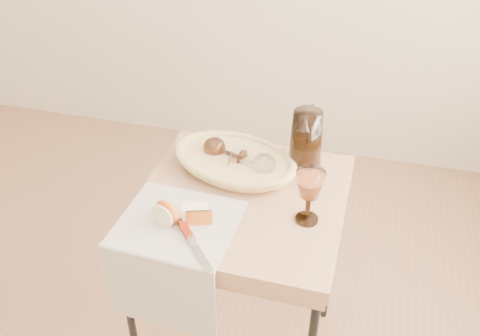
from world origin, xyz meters
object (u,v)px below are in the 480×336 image
(bread_basket, at_px, (235,163))
(goblet_lying_b, at_px, (250,163))
(goblet_lying_a, at_px, (226,152))
(table_knife, at_px, (193,242))
(tea_towel, at_px, (178,223))
(wine_goblet, at_px, (309,197))
(pitcher, at_px, (306,141))
(apple_half, at_px, (167,212))
(side_table, at_px, (241,286))

(bread_basket, xyz_separation_m, goblet_lying_b, (0.05, -0.02, 0.02))
(goblet_lying_a, bearing_deg, table_knife, 110.53)
(tea_towel, distance_m, wine_goblet, 0.37)
(tea_towel, xyz_separation_m, wine_goblet, (0.35, 0.11, 0.08))
(bread_basket, bearing_deg, goblet_lying_a, 167.18)
(tea_towel, bearing_deg, bread_basket, 76.48)
(pitcher, bearing_deg, wine_goblet, -81.56)
(wine_goblet, bearing_deg, apple_half, -163.30)
(tea_towel, xyz_separation_m, apple_half, (-0.03, -0.00, 0.04))
(pitcher, bearing_deg, table_knife, -120.66)
(bread_basket, height_order, goblet_lying_a, goblet_lying_a)
(pitcher, distance_m, table_knife, 0.49)
(tea_towel, bearing_deg, goblet_lying_a, 83.01)
(goblet_lying_a, relative_size, table_knife, 0.59)
(bread_basket, bearing_deg, wine_goblet, -21.75)
(wine_goblet, bearing_deg, pitcher, 101.16)
(side_table, height_order, table_knife, table_knife)
(side_table, bearing_deg, pitcher, 51.44)
(tea_towel, distance_m, bread_basket, 0.31)
(tea_towel, relative_size, pitcher, 1.33)
(bread_basket, xyz_separation_m, pitcher, (0.21, 0.06, 0.08))
(goblet_lying_b, bearing_deg, side_table, -88.97)
(tea_towel, xyz_separation_m, pitcher, (0.30, 0.36, 0.10))
(pitcher, bearing_deg, side_table, -131.29)
(bread_basket, bearing_deg, pitcher, 30.03)
(bread_basket, relative_size, pitcher, 1.49)
(goblet_lying_b, distance_m, wine_goblet, 0.27)
(side_table, height_order, goblet_lying_b, goblet_lying_b)
(tea_towel, height_order, bread_basket, bread_basket)
(wine_goblet, relative_size, table_knife, 0.83)
(side_table, height_order, apple_half, apple_half)
(table_knife, bearing_deg, side_table, 121.85)
(side_table, bearing_deg, tea_towel, -131.52)
(bread_basket, relative_size, wine_goblet, 2.17)
(pitcher, bearing_deg, apple_half, -134.70)
(apple_half, bearing_deg, side_table, 62.86)
(table_knife, bearing_deg, goblet_lying_b, 127.70)
(bread_basket, relative_size, table_knife, 1.79)
(bread_basket, height_order, wine_goblet, wine_goblet)
(goblet_lying_a, bearing_deg, bread_basket, 171.34)
(side_table, distance_m, goblet_lying_a, 0.47)
(table_knife, bearing_deg, apple_half, -166.10)
(goblet_lying_a, xyz_separation_m, wine_goblet, (0.29, -0.20, 0.04))
(side_table, distance_m, apple_half, 0.49)
(apple_half, bearing_deg, pitcher, 66.43)
(goblet_lying_b, relative_size, apple_half, 1.54)
(tea_towel, bearing_deg, pitcher, 52.79)
(side_table, relative_size, goblet_lying_a, 6.47)
(tea_towel, bearing_deg, table_knife, -43.13)
(pitcher, height_order, apple_half, pitcher)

